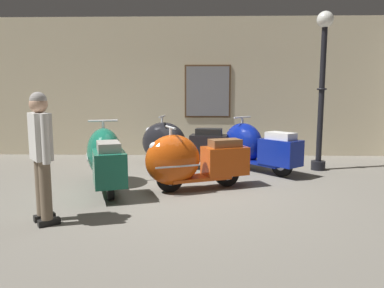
{
  "coord_description": "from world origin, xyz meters",
  "views": [
    {
      "loc": [
        0.25,
        -5.54,
        1.53
      ],
      "look_at": [
        0.08,
        1.06,
        0.61
      ],
      "focal_mm": 33.65,
      "sensor_mm": 36.0,
      "label": 1
    }
  ],
  "objects_px": {
    "scooter_1": "(177,144)",
    "scooter_3": "(254,146)",
    "visitor_0": "(41,149)",
    "scooter_2": "(189,161)",
    "lamppost": "(322,78)",
    "scooter_0": "(106,158)"
  },
  "relations": [
    {
      "from": "scooter_1",
      "to": "scooter_3",
      "type": "relative_size",
      "value": 1.1
    },
    {
      "from": "visitor_0",
      "to": "scooter_1",
      "type": "bearing_deg",
      "value": 30.02
    },
    {
      "from": "visitor_0",
      "to": "scooter_3",
      "type": "bearing_deg",
      "value": 8.98
    },
    {
      "from": "scooter_3",
      "to": "visitor_0",
      "type": "bearing_deg",
      "value": 95.57
    },
    {
      "from": "scooter_2",
      "to": "lamppost",
      "type": "height_order",
      "value": "lamppost"
    },
    {
      "from": "visitor_0",
      "to": "scooter_2",
      "type": "bearing_deg",
      "value": 5.13
    },
    {
      "from": "scooter_0",
      "to": "scooter_2",
      "type": "xyz_separation_m",
      "value": [
        1.37,
        -0.12,
        -0.03
      ]
    },
    {
      "from": "scooter_2",
      "to": "visitor_0",
      "type": "bearing_deg",
      "value": 20.67
    },
    {
      "from": "scooter_1",
      "to": "scooter_3",
      "type": "distance_m",
      "value": 1.56
    },
    {
      "from": "lamppost",
      "to": "visitor_0",
      "type": "distance_m",
      "value": 5.38
    },
    {
      "from": "scooter_3",
      "to": "scooter_2",
      "type": "bearing_deg",
      "value": 100.03
    },
    {
      "from": "scooter_0",
      "to": "visitor_0",
      "type": "distance_m",
      "value": 1.73
    },
    {
      "from": "scooter_0",
      "to": "visitor_0",
      "type": "relative_size",
      "value": 1.2
    },
    {
      "from": "scooter_1",
      "to": "scooter_3",
      "type": "xyz_separation_m",
      "value": [
        1.54,
        -0.24,
        -0.0
      ]
    },
    {
      "from": "scooter_3",
      "to": "lamppost",
      "type": "bearing_deg",
      "value": -126.34
    },
    {
      "from": "lamppost",
      "to": "scooter_2",
      "type": "bearing_deg",
      "value": -147.66
    },
    {
      "from": "scooter_0",
      "to": "scooter_3",
      "type": "height_order",
      "value": "scooter_0"
    },
    {
      "from": "scooter_3",
      "to": "visitor_0",
      "type": "height_order",
      "value": "visitor_0"
    },
    {
      "from": "scooter_0",
      "to": "lamppost",
      "type": "xyz_separation_m",
      "value": [
        3.94,
        1.51,
        1.34
      ]
    },
    {
      "from": "scooter_2",
      "to": "visitor_0",
      "type": "xyz_separation_m",
      "value": [
        -1.67,
        -1.54,
        0.43
      ]
    },
    {
      "from": "scooter_0",
      "to": "scooter_2",
      "type": "relative_size",
      "value": 1.06
    },
    {
      "from": "scooter_0",
      "to": "scooter_2",
      "type": "height_order",
      "value": "scooter_0"
    }
  ]
}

